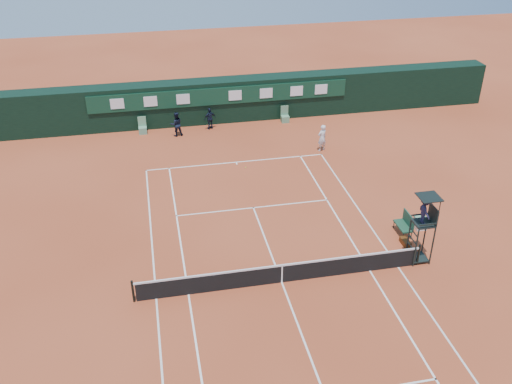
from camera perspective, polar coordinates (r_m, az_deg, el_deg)
The scene contains 14 objects.
ground at distance 25.47m, azimuth 2.58°, elevation -9.01°, with size 90.00×90.00×0.00m, color #B44C2A.
court_lines at distance 25.47m, azimuth 2.59°, elevation -9.00°, with size 11.05×23.85×0.01m.
tennis_net at distance 25.15m, azimuth 2.61°, elevation -8.11°, with size 12.90×0.10×1.10m.
back_wall at distance 40.88m, azimuth -3.69°, elevation 9.16°, with size 40.00×1.65×3.00m.
linesman_chair_left at distance 39.85m, azimuth -11.26°, elevation 6.21°, with size 0.55×0.50×1.15m.
linesman_chair_right at distance 40.98m, azimuth 2.91°, elevation 7.44°, with size 0.55×0.50×1.15m.
umpire_chair at distance 26.42m, azimuth 16.52°, elevation -2.26°, with size 0.96×0.95×3.42m.
player_bench at distance 29.16m, azimuth 14.73°, elevation -3.04°, with size 0.56×1.20×1.10m.
tennis_bag at distance 28.60m, azimuth 14.69°, elevation -4.87°, with size 0.32×0.72×0.27m, color black.
cooler at distance 29.92m, azimuth 16.12°, elevation -2.96°, with size 0.57×0.57×0.65m.
tennis_ball at distance 34.58m, azimuth -1.05°, elevation 2.48°, with size 0.07×0.07×0.07m, color #BCDE33.
player at distance 36.64m, azimuth 6.62°, elevation 5.40°, with size 0.64×0.42×1.77m, color silver.
ball_kid_left at distance 38.89m, azimuth -7.97°, elevation 6.74°, with size 0.82×0.64×1.68m, color black.
ball_kid_right at distance 39.72m, azimuth -4.62°, elevation 7.33°, with size 0.90×0.37×1.53m, color black.
Camera 1 is at (-5.05, -19.14, 16.02)m, focal length 40.00 mm.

